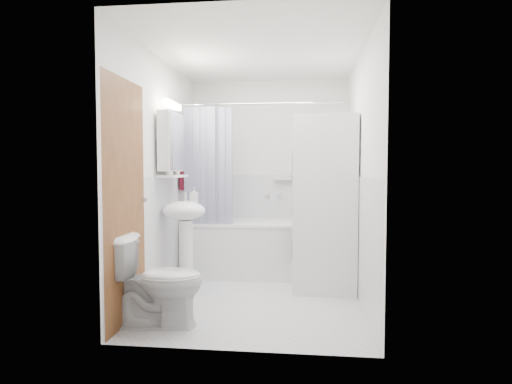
# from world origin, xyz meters

# --- Properties ---
(floor) EXTENTS (2.60, 2.60, 0.00)m
(floor) POSITION_xyz_m (0.00, 0.00, 0.00)
(floor) COLOR silver
(floor) RESTS_ON ground
(room_walls) EXTENTS (2.60, 2.60, 2.60)m
(room_walls) POSITION_xyz_m (0.00, 0.00, 1.49)
(room_walls) COLOR white
(room_walls) RESTS_ON ground
(wainscot) EXTENTS (1.98, 2.58, 2.58)m
(wainscot) POSITION_xyz_m (0.00, 0.29, 0.60)
(wainscot) COLOR white
(wainscot) RESTS_ON ground
(door) EXTENTS (0.05, 2.00, 2.00)m
(door) POSITION_xyz_m (-0.95, -0.55, 1.00)
(door) COLOR brown
(door) RESTS_ON ground
(bathtub) EXTENTS (1.70, 0.80, 0.65)m
(bathtub) POSITION_xyz_m (-0.06, 0.92, 0.36)
(bathtub) COLOR white
(bathtub) RESTS_ON ground
(tub_spout) EXTENTS (0.04, 0.12, 0.04)m
(tub_spout) POSITION_xyz_m (0.14, 1.25, 0.97)
(tub_spout) COLOR silver
(tub_spout) RESTS_ON room_walls
(curtain_rod) EXTENTS (1.88, 0.02, 0.02)m
(curtain_rod) POSITION_xyz_m (-0.06, 0.58, 2.00)
(curtain_rod) COLOR silver
(curtain_rod) RESTS_ON room_walls
(shower_curtain) EXTENTS (0.55, 0.02, 1.45)m
(shower_curtain) POSITION_xyz_m (-0.63, 0.58, 1.25)
(shower_curtain) COLOR #151C4B
(shower_curtain) RESTS_ON curtain_rod
(sink) EXTENTS (0.44, 0.37, 1.04)m
(sink) POSITION_xyz_m (-0.75, 0.03, 0.70)
(sink) COLOR white
(sink) RESTS_ON ground
(medicine_cabinet) EXTENTS (0.13, 0.50, 0.71)m
(medicine_cabinet) POSITION_xyz_m (-0.90, 0.10, 1.57)
(medicine_cabinet) COLOR white
(medicine_cabinet) RESTS_ON room_walls
(shelf) EXTENTS (0.18, 0.54, 0.02)m
(shelf) POSITION_xyz_m (-0.89, 0.10, 1.20)
(shelf) COLOR silver
(shelf) RESTS_ON room_walls
(shower_caddy) EXTENTS (0.22, 0.06, 0.02)m
(shower_caddy) POSITION_xyz_m (0.19, 1.24, 1.15)
(shower_caddy) COLOR silver
(shower_caddy) RESTS_ON room_walls
(towel) EXTENTS (0.07, 0.34, 0.83)m
(towel) POSITION_xyz_m (-0.94, 0.75, 1.45)
(towel) COLOR maroon
(towel) RESTS_ON room_walls
(washer_dryer) EXTENTS (0.68, 0.68, 1.82)m
(washer_dryer) POSITION_xyz_m (0.68, 0.36, 0.91)
(washer_dryer) COLOR white
(washer_dryer) RESTS_ON ground
(toilet) EXTENTS (0.78, 0.48, 0.73)m
(toilet) POSITION_xyz_m (-0.72, -0.88, 0.36)
(toilet) COLOR white
(toilet) RESTS_ON ground
(soap_pump) EXTENTS (0.08, 0.17, 0.08)m
(soap_pump) POSITION_xyz_m (-0.71, 0.25, 0.95)
(soap_pump) COLOR gray
(soap_pump) RESTS_ON sink
(shelf_bottle) EXTENTS (0.07, 0.18, 0.07)m
(shelf_bottle) POSITION_xyz_m (-0.89, -0.05, 1.25)
(shelf_bottle) COLOR gray
(shelf_bottle) RESTS_ON shelf
(shelf_cup) EXTENTS (0.10, 0.09, 0.10)m
(shelf_cup) POSITION_xyz_m (-0.89, 0.22, 1.26)
(shelf_cup) COLOR gray
(shelf_cup) RESTS_ON shelf
(shampoo_a) EXTENTS (0.13, 0.17, 0.13)m
(shampoo_a) POSITION_xyz_m (0.35, 1.24, 1.23)
(shampoo_a) COLOR gray
(shampoo_a) RESTS_ON shower_caddy
(shampoo_b) EXTENTS (0.08, 0.21, 0.08)m
(shampoo_b) POSITION_xyz_m (0.47, 1.24, 1.20)
(shampoo_b) COLOR #27589C
(shampoo_b) RESTS_ON shower_caddy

